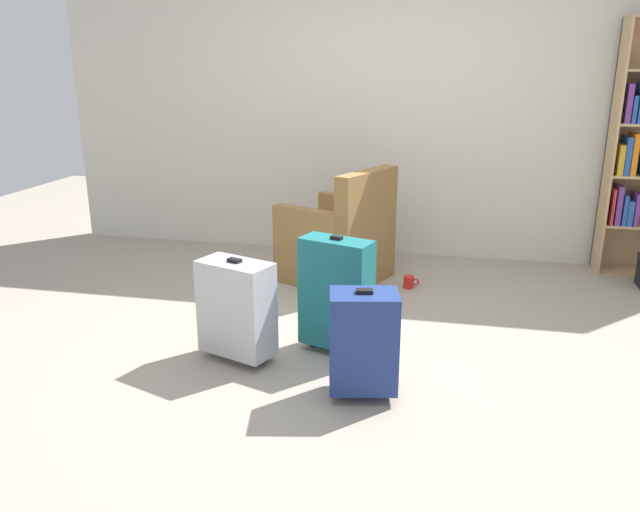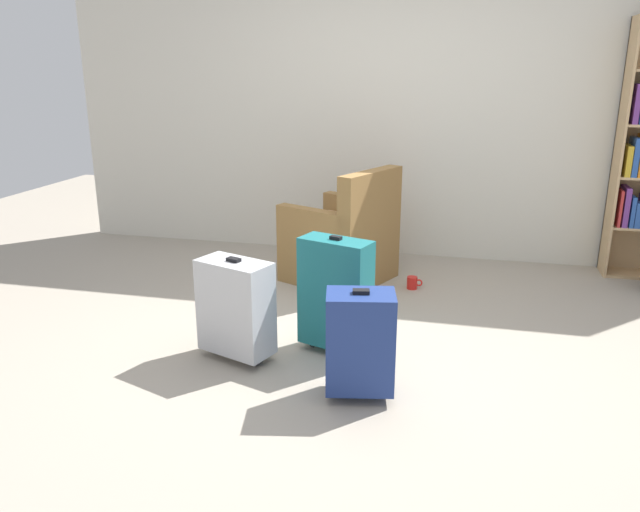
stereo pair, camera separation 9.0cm
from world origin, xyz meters
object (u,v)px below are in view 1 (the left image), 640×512
Objects in this scene: suitcase_silver at (237,308)px; suitcase_navy_blue at (363,341)px; suitcase_teal at (336,293)px; armchair at (339,241)px; mug at (409,282)px.

suitcase_navy_blue is at bearing -19.12° from suitcase_silver.
suitcase_navy_blue is (0.77, -0.27, -0.01)m from suitcase_silver.
armchair is at bearing 99.26° from suitcase_teal.
mug is at bearing -9.34° from armchair.
suitcase_silver is at bearing -102.20° from armchair.
armchair reaches higher than mug.
armchair is 7.72× the size of mug.
suitcase_silver is 1.05× the size of suitcase_navy_blue.
armchair is at bearing 170.66° from mug.
suitcase_teal is at bearing -106.26° from mug.
suitcase_navy_blue is at bearing -64.39° from suitcase_teal.
armchair is 1.50× the size of suitcase_silver.
armchair is 0.63m from mug.
suitcase_teal is at bearing 115.61° from suitcase_navy_blue.
suitcase_teal is (-0.35, -1.21, 0.33)m from mug.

